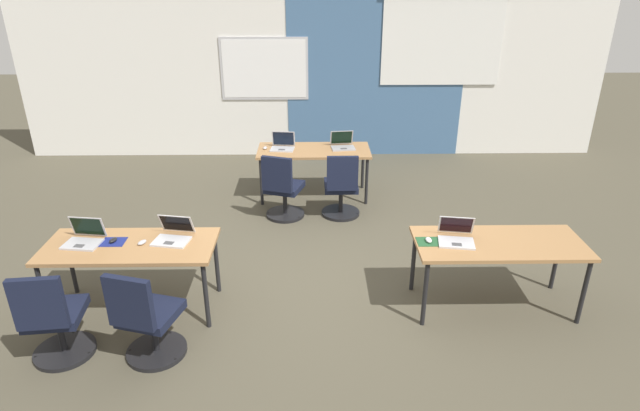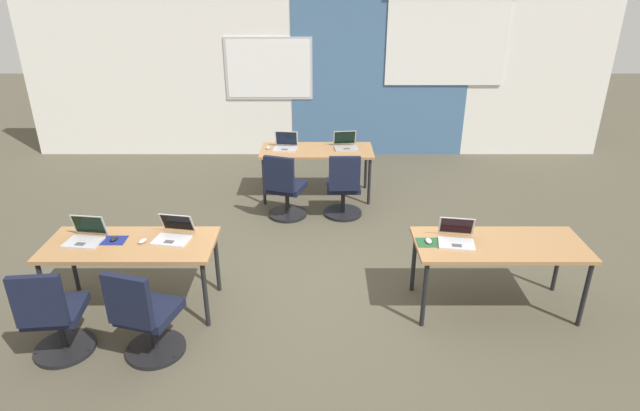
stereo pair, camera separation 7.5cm
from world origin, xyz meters
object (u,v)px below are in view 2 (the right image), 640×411
object	(u,v)px
desk_near_left	(130,249)
desk_near_right	(499,249)
laptop_near_left_end	(85,236)
laptop_far_right	(345,144)
mouse_near_left_end	(114,239)
chair_near_left_end	(54,320)
mouse_near_left_inner	(142,241)
mouse_far_left	(268,148)
chair_near_left_inner	(146,321)
laptop_near_right_inner	(456,237)
laptop_near_left_inner	(173,234)
chair_far_right	(343,191)
mouse_near_right_inner	(428,241)
laptop_far_left	(285,145)
desk_far_center	(316,153)
chair_far_left	(285,192)

from	to	relation	value
desk_near_left	desk_near_right	distance (m)	3.50
laptop_near_left_end	laptop_far_right	bearing A→B (deg)	54.96
mouse_near_left_end	chair_near_left_end	world-z (taller)	chair_near_left_end
mouse_near_left_inner	mouse_far_left	bearing A→B (deg)	71.70
chair_near_left_inner	laptop_near_right_inner	bearing A→B (deg)	-148.56
desk_near_right	chair_near_left_end	size ratio (longest dim) A/B	1.74
mouse_far_left	laptop_near_left_inner	xyz separation A→B (m)	(-0.66, -2.73, 0.03)
mouse_near_left_inner	chair_far_right	size ratio (longest dim) A/B	0.12
laptop_near_left_inner	mouse_near_right_inner	bearing A→B (deg)	8.19
laptop_near_right_inner	mouse_near_right_inner	distance (m)	0.27
desk_near_left	laptop_near_left_inner	size ratio (longest dim) A/B	4.19
laptop_far_left	laptop_far_right	distance (m)	0.86
mouse_near_left_end	mouse_far_left	bearing A→B (deg)	66.35
desk_near_right	laptop_near_left_inner	xyz separation A→B (m)	(-3.11, 0.10, 0.11)
desk_near_left	desk_near_right	xyz separation A→B (m)	(3.50, 0.00, 0.00)
mouse_near_left_inner	laptop_near_left_end	size ratio (longest dim) A/B	0.31
desk_far_center	mouse_near_left_end	xyz separation A→B (m)	(-1.91, -2.75, 0.08)
mouse_near_left_inner	laptop_near_right_inner	bearing A→B (deg)	0.26
laptop_near_left_inner	chair_far_right	world-z (taller)	laptop_near_left_inner
chair_near_left_end	chair_far_right	xyz separation A→B (m)	(2.56, 2.82, 0.00)
laptop_near_left_end	chair_far_right	bearing A→B (deg)	46.30
desk_near_right	chair_near_left_inner	xyz separation A→B (m)	(-3.17, -0.74, -0.28)
desk_near_right	chair_near_left_inner	bearing A→B (deg)	-166.93
chair_near_left_end	laptop_near_right_inner	bearing A→B (deg)	-173.82
desk_near_left	laptop_near_left_inner	world-z (taller)	laptop_near_left_inner
chair_near_left_inner	laptop_far_right	xyz separation A→B (m)	(1.84, 3.61, 0.39)
laptop_near_left_end	mouse_near_right_inner	bearing A→B (deg)	6.83
laptop_far_left	chair_near_left_end	distance (m)	3.99
mouse_near_left_inner	chair_far_right	world-z (taller)	chair_far_right
mouse_near_right_inner	chair_near_left_end	world-z (taller)	chair_near_left_end
chair_far_left	chair_near_left_inner	world-z (taller)	same
mouse_near_right_inner	laptop_far_right	size ratio (longest dim) A/B	0.28
desk_near_right	mouse_near_left_end	xyz separation A→B (m)	(-3.66, 0.05, 0.08)
chair_far_left	mouse_near_left_end	distance (m)	2.53
laptop_far_left	chair_near_left_end	world-z (taller)	laptop_far_left
laptop_near_right_inner	laptop_near_left_end	world-z (taller)	laptop_near_left_end
desk_near_left	mouse_near_left_inner	bearing A→B (deg)	5.15
mouse_far_left	laptop_far_right	xyz separation A→B (m)	(1.11, 0.04, 0.03)
laptop_near_left_inner	laptop_far_left	bearing A→B (deg)	81.88
mouse_near_left_inner	desk_near_right	bearing A→B (deg)	-0.18
desk_near_right	chair_near_left_end	world-z (taller)	chair_near_left_end
laptop_near_right_inner	laptop_near_left_end	xyz separation A→B (m)	(-3.52, 0.02, 0.00)
desk_far_center	mouse_near_right_inner	xyz separation A→B (m)	(1.07, -2.79, 0.08)
laptop_near_left_inner	chair_near_left_inner	size ratio (longest dim) A/B	0.42
mouse_near_left_inner	mouse_near_left_end	distance (m)	0.29
chair_near_left_inner	chair_far_left	bearing A→B (deg)	-93.74
chair_far_left	mouse_near_left_inner	world-z (taller)	chair_far_left
mouse_far_left	chair_far_right	xyz separation A→B (m)	(1.06, -0.74, -0.36)
laptop_near_left_inner	mouse_near_left_end	world-z (taller)	laptop_near_left_inner
desk_near_left	mouse_far_left	distance (m)	3.02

